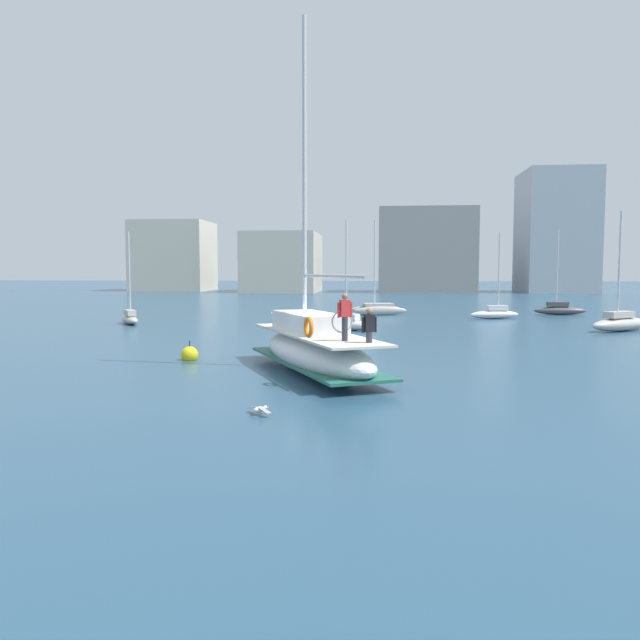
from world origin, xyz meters
name	(u,v)px	position (x,y,z in m)	size (l,w,h in m)	color
ground_plane	(319,371)	(0.00, 0.00, 0.00)	(400.00, 400.00, 0.00)	#284C66
main_sailboat	(314,348)	(-0.17, -0.25, 0.91)	(6.29, 9.70, 13.35)	white
moored_sloop_near	(378,308)	(2.26, 30.65, 0.58)	(4.92, 3.04, 8.09)	#B7B2A8
moored_sloop_far	(621,322)	(17.37, 17.13, 0.56)	(5.04, 3.97, 7.43)	#B7B2A8
moored_catamaran	(349,322)	(0.41, 16.36, 0.49)	(3.80, 2.99, 7.00)	white
moored_cutter_left	(495,313)	(11.38, 26.65, 0.48)	(4.18, 2.07, 6.73)	silver
moored_cutter_right	(130,318)	(-15.28, 19.33, 0.46)	(2.79, 3.65, 6.47)	#B7B2A8
moored_ketch_distant	(560,309)	(17.73, 31.65, 0.51)	(4.34, 1.05, 7.31)	#4C4C51
seagull	(260,409)	(-0.90, -7.33, 0.15)	(0.74, 0.74, 0.16)	silver
mooring_buoy	(190,355)	(-5.76, 2.38, 0.22)	(0.73, 0.73, 0.96)	yellow
waterfront_buildings	(380,249)	(2.71, 88.97, 7.56)	(81.55, 19.38, 20.78)	beige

